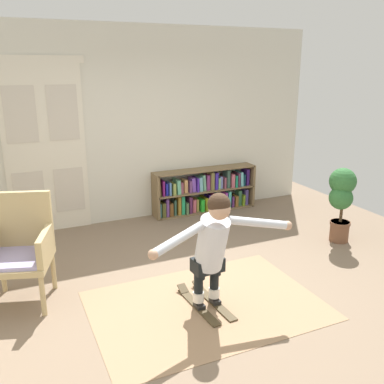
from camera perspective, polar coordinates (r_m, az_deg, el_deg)
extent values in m
plane|color=#7B6652|center=(4.65, 2.19, -13.29)|extent=(7.20, 7.20, 0.00)
cube|color=beige|center=(6.52, -7.99, 8.84)|extent=(6.00, 0.10, 2.90)
cube|color=silver|center=(6.25, -21.60, 4.95)|extent=(0.55, 0.04, 2.35)
cube|color=beige|center=(6.16, -22.10, 9.62)|extent=(0.41, 0.01, 0.76)
cube|color=beige|center=(6.37, -21.03, -0.26)|extent=(0.41, 0.01, 0.64)
cube|color=silver|center=(6.30, -16.60, 5.50)|extent=(0.55, 0.04, 2.35)
cube|color=beige|center=(6.21, -16.97, 10.15)|extent=(0.41, 0.01, 0.76)
cube|color=beige|center=(6.41, -16.15, 0.32)|extent=(0.41, 0.01, 0.64)
cube|color=silver|center=(6.17, -20.20, 16.44)|extent=(1.22, 0.04, 0.10)
cube|color=#9A7858|center=(4.42, 1.92, -14.97)|extent=(2.27, 1.57, 0.01)
cube|color=brown|center=(6.63, -4.91, -0.60)|extent=(0.04, 0.30, 0.72)
cube|color=brown|center=(7.35, 7.73, 1.03)|extent=(0.04, 0.30, 0.72)
cube|color=brown|center=(7.05, 1.71, -2.45)|extent=(1.71, 0.30, 0.02)
cube|color=brown|center=(6.95, 1.73, 0.26)|extent=(1.71, 0.30, 0.02)
cube|color=brown|center=(6.86, 1.76, 3.05)|extent=(1.71, 0.30, 0.02)
cube|color=#3E6E6D|center=(6.73, -4.54, -2.37)|extent=(0.05, 0.20, 0.22)
cube|color=#4E4E22|center=(6.73, -4.01, -2.31)|extent=(0.06, 0.20, 0.23)
cube|color=#673D8A|center=(6.74, -3.50, -2.00)|extent=(0.05, 0.17, 0.29)
cube|color=brown|center=(6.78, -3.03, -2.24)|extent=(0.06, 0.21, 0.21)
cube|color=#355C49|center=(6.80, -2.46, -2.01)|extent=(0.03, 0.16, 0.25)
cube|color=olive|center=(6.81, -1.89, -1.75)|extent=(0.05, 0.17, 0.30)
cube|color=#25A367|center=(6.84, -1.43, -1.66)|extent=(0.05, 0.18, 0.30)
cube|color=#527149|center=(6.88, -0.94, -2.05)|extent=(0.04, 0.23, 0.19)
cube|color=#54254D|center=(6.90, -0.49, -1.60)|extent=(0.05, 0.23, 0.28)
cube|color=#C55B69|center=(6.94, 0.07, -1.74)|extent=(0.06, 0.19, 0.21)
cube|color=olive|center=(6.97, 0.52, -1.69)|extent=(0.04, 0.17, 0.21)
cube|color=green|center=(6.98, 1.18, -1.70)|extent=(0.06, 0.19, 0.20)
cube|color=olive|center=(7.02, 1.65, -1.48)|extent=(0.07, 0.24, 0.23)
cube|color=navy|center=(7.05, 2.10, -1.28)|extent=(0.03, 0.19, 0.26)
cube|color=#6C2158|center=(7.06, 2.53, -1.11)|extent=(0.03, 0.23, 0.29)
cube|color=#3D626C|center=(7.08, 2.99, -1.07)|extent=(0.04, 0.19, 0.29)
cube|color=navy|center=(7.14, 3.54, -1.29)|extent=(0.06, 0.23, 0.21)
cube|color=#66269C|center=(7.14, 3.91, -1.22)|extent=(0.03, 0.20, 0.22)
cube|color=purple|center=(7.17, 4.31, -0.97)|extent=(0.03, 0.21, 0.27)
cube|color=#4CC2B6|center=(7.21, 4.72, -0.84)|extent=(0.06, 0.21, 0.28)
cube|color=#5A2D6A|center=(7.26, 5.15, -1.13)|extent=(0.04, 0.23, 0.18)
cube|color=brown|center=(7.26, 5.76, -1.11)|extent=(0.05, 0.18, 0.19)
cube|color=#356845|center=(7.30, 6.23, -0.70)|extent=(0.06, 0.15, 0.27)
cube|color=olive|center=(7.34, 6.63, -0.93)|extent=(0.04, 0.21, 0.19)
cube|color=#504392|center=(7.36, 7.06, -0.56)|extent=(0.05, 0.17, 0.27)
cube|color=brown|center=(6.61, -4.60, 0.77)|extent=(0.07, 0.15, 0.30)
cube|color=#711866|center=(6.62, -4.06, 0.58)|extent=(0.03, 0.19, 0.24)
cube|color=#1C21A0|center=(6.64, -3.56, 0.41)|extent=(0.04, 0.14, 0.19)
cube|color=#517ABB|center=(6.66, -3.15, 0.52)|extent=(0.03, 0.18, 0.20)
cube|color=#8A9D4B|center=(6.69, -2.63, 0.50)|extent=(0.05, 0.20, 0.18)
cube|color=#60B490|center=(6.73, -2.08, 0.80)|extent=(0.07, 0.23, 0.23)
cube|color=#864454|center=(6.75, -1.60, 0.66)|extent=(0.05, 0.18, 0.18)
cube|color=tan|center=(6.78, -1.02, 0.85)|extent=(0.06, 0.15, 0.21)
cube|color=#673D79|center=(6.80, -0.45, 0.83)|extent=(0.04, 0.21, 0.19)
cube|color=#8654CC|center=(6.83, 0.01, 1.06)|extent=(0.07, 0.17, 0.23)
cube|color=#4A29A9|center=(6.84, 0.49, 1.08)|extent=(0.03, 0.23, 0.23)
cube|color=#71B6C7|center=(6.86, 0.95, 1.15)|extent=(0.07, 0.18, 0.24)
cube|color=#66A787|center=(6.89, 1.47, 1.33)|extent=(0.07, 0.14, 0.26)
cube|color=#86337A|center=(6.93, 1.96, 1.38)|extent=(0.05, 0.18, 0.25)
cube|color=olive|center=(6.94, 2.44, 1.59)|extent=(0.06, 0.22, 0.30)
cube|color=#3623A1|center=(6.99, 2.96, 1.62)|extent=(0.05, 0.22, 0.28)
cube|color=#7CB572|center=(7.00, 3.43, 1.25)|extent=(0.03, 0.17, 0.19)
cube|color=#778CD6|center=(7.04, 3.76, 1.36)|extent=(0.04, 0.14, 0.20)
cube|color=#8C455B|center=(7.05, 4.21, 1.34)|extent=(0.03, 0.19, 0.19)
cube|color=#35574B|center=(7.08, 4.65, 1.87)|extent=(0.05, 0.18, 0.30)
cube|color=#BA596C|center=(7.13, 5.20, 1.64)|extent=(0.06, 0.21, 0.22)
cube|color=#1A8F68|center=(7.15, 5.62, 1.58)|extent=(0.03, 0.24, 0.20)
cube|color=#542B45|center=(7.17, 6.01, 1.74)|extent=(0.04, 0.20, 0.23)
cube|color=#64B5C2|center=(7.21, 6.33, 1.87)|extent=(0.06, 0.23, 0.25)
cube|color=#124051|center=(7.24, 6.81, 1.70)|extent=(0.03, 0.16, 0.19)
cube|color=#351966|center=(7.28, 7.17, 2.12)|extent=(0.05, 0.20, 0.28)
cylinder|color=tan|center=(4.40, -19.42, -13.02)|extent=(0.06, 0.06, 0.42)
cylinder|color=tan|center=(4.98, -24.09, -9.95)|extent=(0.06, 0.06, 0.42)
cylinder|color=tan|center=(4.85, -18.14, -10.01)|extent=(0.06, 0.06, 0.42)
cube|color=tan|center=(4.58, -22.24, -8.74)|extent=(0.75, 0.75, 0.06)
cube|color=#A59ED3|center=(4.56, -22.31, -8.17)|extent=(0.68, 0.68, 0.04)
cube|color=tan|center=(4.70, -21.87, -3.47)|extent=(0.59, 0.24, 0.60)
cube|color=tan|center=(4.45, -19.11, -6.77)|extent=(0.23, 0.55, 0.28)
cylinder|color=brown|center=(6.17, 19.20, -4.99)|extent=(0.25, 0.25, 0.28)
cylinder|color=brown|center=(6.13, 19.30, -3.94)|extent=(0.27, 0.27, 0.04)
cylinder|color=#4C3823|center=(6.06, 19.48, -2.17)|extent=(0.04, 0.04, 0.36)
sphere|color=#2D6531|center=(6.04, 19.30, -0.50)|extent=(0.25, 0.25, 0.25)
sphere|color=#2D6531|center=(6.07, 19.55, -0.28)|extent=(0.22, 0.22, 0.22)
sphere|color=#2D6531|center=(5.90, 19.62, 1.37)|extent=(0.35, 0.35, 0.35)
sphere|color=#2D6531|center=(5.90, 19.39, -0.75)|extent=(0.31, 0.31, 0.31)
cube|color=#473A23|center=(4.37, 0.86, -15.15)|extent=(0.14, 0.75, 0.01)
cube|color=#473A23|center=(4.62, -1.23, -12.84)|extent=(0.10, 0.12, 0.06)
cube|color=black|center=(4.35, 1.00, -15.01)|extent=(0.09, 0.12, 0.04)
cube|color=#473A23|center=(4.45, 2.96, -14.56)|extent=(0.14, 0.75, 0.01)
cube|color=#473A23|center=(4.69, 0.78, -12.34)|extent=(0.10, 0.12, 0.06)
cube|color=black|center=(4.42, 3.11, -14.42)|extent=(0.09, 0.12, 0.04)
cylinder|color=white|center=(4.32, 0.87, -13.89)|extent=(0.12, 0.12, 0.10)
cylinder|color=black|center=(4.22, 0.88, -11.55)|extent=(0.10, 0.10, 0.30)
cylinder|color=black|center=(4.15, 1.02, -10.22)|extent=(0.12, 0.12, 0.22)
cylinder|color=white|center=(4.39, 2.99, -13.32)|extent=(0.12, 0.12, 0.10)
cylinder|color=black|center=(4.30, 3.03, -11.01)|extent=(0.10, 0.10, 0.30)
cylinder|color=black|center=(4.23, 3.18, -9.69)|extent=(0.12, 0.12, 0.22)
cube|color=black|center=(4.18, 2.11, -9.72)|extent=(0.31, 0.20, 0.14)
cylinder|color=silver|center=(4.02, 2.65, -6.91)|extent=(0.31, 0.43, 0.58)
sphere|color=tan|center=(3.78, 3.71, -2.30)|extent=(0.21, 0.21, 0.20)
sphere|color=#382619|center=(3.77, 3.65, -1.68)|extent=(0.22, 0.22, 0.21)
cylinder|color=silver|center=(3.63, -1.83, -6.36)|extent=(0.57, 0.29, 0.17)
sphere|color=tan|center=(3.48, -5.24, -8.36)|extent=(0.10, 0.10, 0.09)
cylinder|color=silver|center=(4.05, 9.00, -4.11)|extent=(0.59, 0.22, 0.17)
sphere|color=tan|center=(4.16, 12.72, -4.41)|extent=(0.10, 0.10, 0.09)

